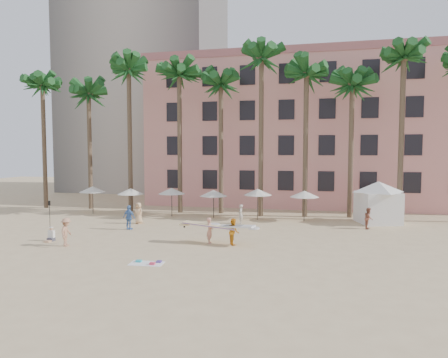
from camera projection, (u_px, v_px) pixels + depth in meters
ground at (179, 253)px, 23.55m from camera, size 120.00×120.00×0.00m
pink_hotel at (307, 134)px, 46.81m from camera, size 35.00×14.00×16.00m
grey_tower at (147, 30)px, 62.68m from camera, size 22.00×18.00×50.00m
palm_row at (235, 76)px, 37.14m from camera, size 44.40×5.40×16.30m
umbrella_row at (192, 192)px, 36.20m from camera, size 22.50×2.70×2.73m
cabana at (378, 199)px, 33.21m from camera, size 5.57×5.57×3.50m
beach_towel at (148, 263)px, 21.35m from camera, size 1.86×1.11×0.14m
carrier_yellow at (210, 229)px, 25.96m from camera, size 3.46×0.78×1.70m
carrier_white at (234, 231)px, 25.62m from camera, size 2.88×1.40×1.70m
beachgoers at (171, 220)px, 29.57m from camera, size 20.32×11.13×1.88m
paddle at (50, 211)px, 30.53m from camera, size 0.18×0.04×2.23m
seated_man at (51, 236)px, 26.67m from camera, size 0.41×0.72×0.93m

